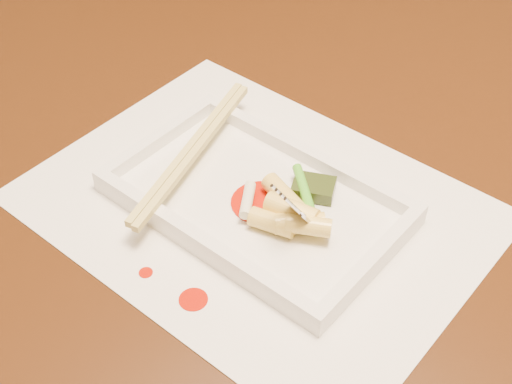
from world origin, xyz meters
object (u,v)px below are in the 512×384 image
Objects in this scene: table at (317,200)px; fork at (337,161)px; placemat at (256,207)px; plate_base at (256,203)px; chopstick_a at (190,148)px.

fork is (0.09, -0.11, 0.18)m from table.
plate_base is at bearing 180.00° from placemat.
fork reaches higher than table.
placemat is at bearing 0.00° from chopstick_a.
fork is (0.07, 0.02, 0.08)m from placemat.
placemat is at bearing -81.36° from table.
chopstick_a is at bearing -115.24° from table.
table is 0.17m from plate_base.
plate_base is 0.11m from fork.
table is 10.00× the size of fork.
chopstick_a reaches higher than plate_base.
table is 5.38× the size of plate_base.
placemat is at bearing 0.00° from plate_base.
chopstick_a is at bearing 180.00° from plate_base.
chopstick_a is (-0.06, -0.13, 0.13)m from table.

